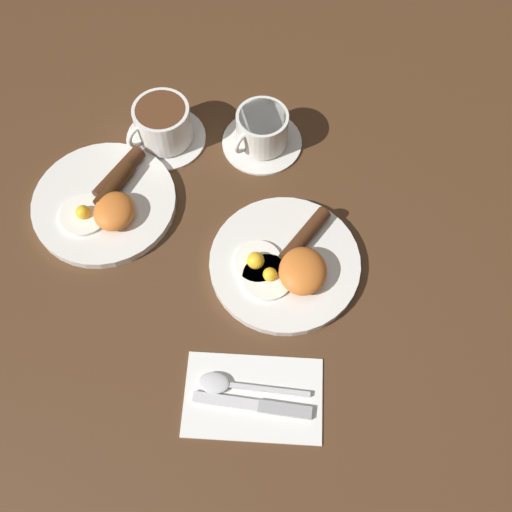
% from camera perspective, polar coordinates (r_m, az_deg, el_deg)
% --- Properties ---
extents(ground_plane, '(3.00, 3.00, 0.00)m').
position_cam_1_polar(ground_plane, '(0.95, 2.73, -0.90)').
color(ground_plane, '#4C301C').
extents(breakfast_plate_near, '(0.24, 0.24, 0.05)m').
position_cam_1_polar(breakfast_plate_near, '(0.94, 2.97, -0.73)').
color(breakfast_plate_near, silver).
rests_on(breakfast_plate_near, ground_plane).
extents(breakfast_plate_far, '(0.24, 0.24, 0.05)m').
position_cam_1_polar(breakfast_plate_far, '(1.02, -14.08, 5.03)').
color(breakfast_plate_far, silver).
rests_on(breakfast_plate_far, ground_plane).
extents(teacup_near, '(0.14, 0.14, 0.07)m').
position_cam_1_polar(teacup_near, '(1.05, 0.55, 11.76)').
color(teacup_near, silver).
rests_on(teacup_near, ground_plane).
extents(teacup_far, '(0.14, 0.14, 0.08)m').
position_cam_1_polar(teacup_far, '(1.07, -8.84, 12.16)').
color(teacup_far, silver).
rests_on(teacup_far, ground_plane).
extents(napkin, '(0.14, 0.20, 0.01)m').
position_cam_1_polar(napkin, '(0.88, -0.27, -13.28)').
color(napkin, white).
rests_on(napkin, ground_plane).
extents(knife, '(0.02, 0.17, 0.01)m').
position_cam_1_polar(knife, '(0.87, 0.30, -14.07)').
color(knife, silver).
rests_on(knife, napkin).
extents(spoon, '(0.03, 0.16, 0.01)m').
position_cam_1_polar(spoon, '(0.87, -2.84, -12.11)').
color(spoon, silver).
rests_on(spoon, napkin).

